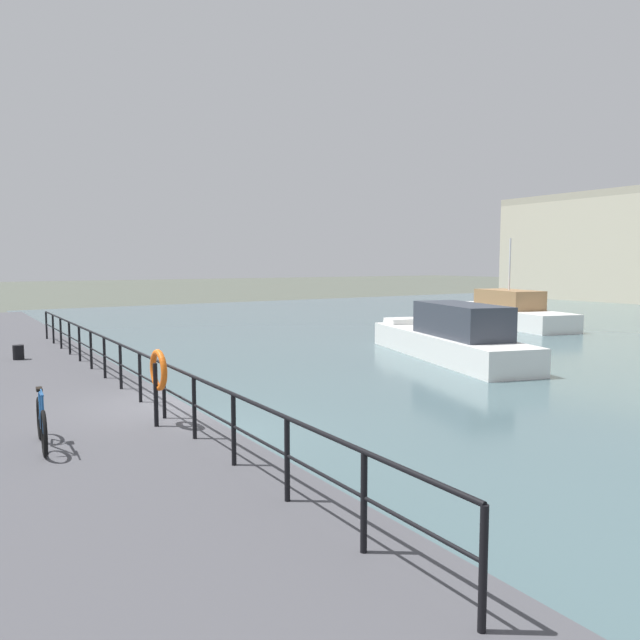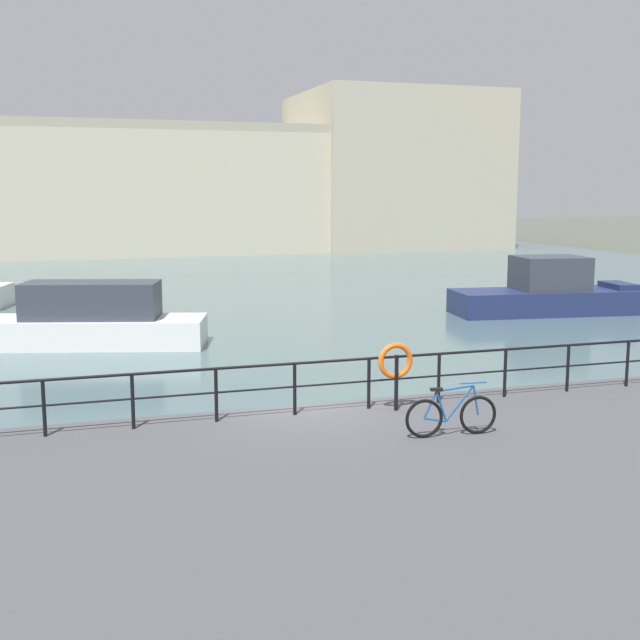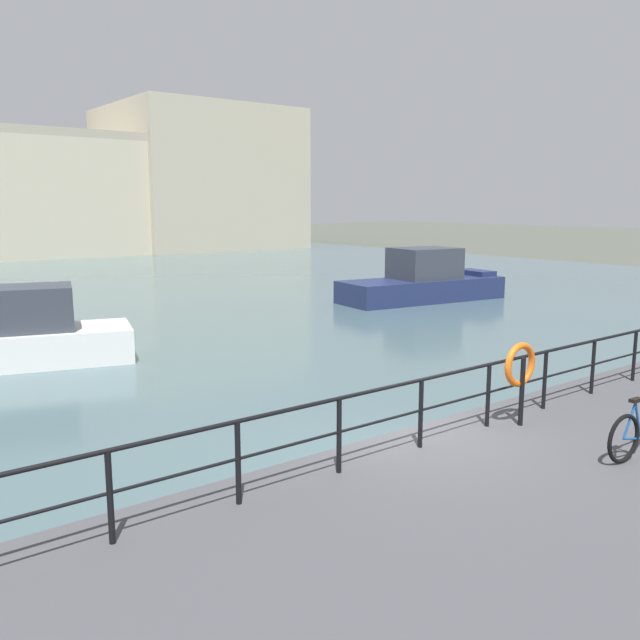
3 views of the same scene
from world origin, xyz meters
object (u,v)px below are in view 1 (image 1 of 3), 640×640
(mooring_bollard, at_px, (18,352))
(life_ring_stand, at_px, (158,373))
(moored_red_daysailer, at_px, (511,312))
(moored_small_launch, at_px, (451,337))
(parked_bicycle, at_px, (42,424))

(mooring_bollard, bearing_deg, life_ring_stand, 7.41)
(moored_red_daysailer, height_order, mooring_bollard, moored_red_daysailer)
(moored_small_launch, relative_size, parked_bicycle, 5.53)
(moored_small_launch, bearing_deg, mooring_bollard, 92.45)
(moored_red_daysailer, relative_size, life_ring_stand, 6.32)
(moored_red_daysailer, distance_m, mooring_bollard, 26.42)
(moored_small_launch, distance_m, life_ring_stand, 14.72)
(parked_bicycle, bearing_deg, moored_red_daysailer, 120.64)
(life_ring_stand, bearing_deg, parked_bicycle, -82.23)
(parked_bicycle, distance_m, mooring_bollard, 10.02)
(moored_red_daysailer, bearing_deg, life_ring_stand, 132.38)
(moored_small_launch, relative_size, mooring_bollard, 22.25)
(parked_bicycle, distance_m, life_ring_stand, 2.08)
(moored_red_daysailer, relative_size, moored_small_launch, 0.90)
(parked_bicycle, bearing_deg, moored_small_launch, 117.20)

